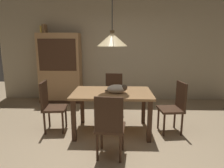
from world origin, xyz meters
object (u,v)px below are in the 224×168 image
at_px(dining_table, 112,97).
at_px(cat_sleeping, 117,89).
at_px(hutch_bookcase, 61,70).
at_px(chair_right_side, 175,105).
at_px(book_yellow_short, 42,30).
at_px(book_brown_thick, 45,29).
at_px(pendant_lamp, 112,39).
at_px(chair_far_back, 114,92).
at_px(chair_near_front, 110,124).
at_px(chair_left_side, 50,104).

relative_size(dining_table, cat_sleeping, 3.58).
relative_size(dining_table, hutch_bookcase, 0.76).
distance_m(chair_right_side, cat_sleeping, 1.09).
relative_size(book_yellow_short, book_brown_thick, 0.83).
height_order(cat_sleeping, pendant_lamp, pendant_lamp).
height_order(chair_far_back, book_yellow_short, book_yellow_short).
bearing_deg(book_brown_thick, cat_sleeping, -45.28).
bearing_deg(chair_near_front, hutch_bookcase, 118.03).
bearing_deg(chair_right_side, hutch_bookcase, 144.62).
bearing_deg(chair_far_back, cat_sleeping, -84.79).
height_order(chair_left_side, chair_near_front, same).
relative_size(chair_left_side, book_brown_thick, 3.88).
relative_size(cat_sleeping, book_brown_thick, 1.63).
distance_m(dining_table, chair_far_back, 0.89).
relative_size(chair_far_back, cat_sleeping, 2.38).
distance_m(chair_far_back, book_brown_thick, 2.52).
bearing_deg(chair_right_side, chair_far_back, 142.25).
bearing_deg(book_yellow_short, hutch_bookcase, -0.20).
bearing_deg(chair_left_side, book_brown_thick, 110.39).
height_order(dining_table, pendant_lamp, pendant_lamp).
distance_m(chair_right_side, pendant_lamp, 1.61).
xyz_separation_m(chair_left_side, cat_sleeping, (1.22, -0.08, 0.32)).
xyz_separation_m(chair_right_side, chair_far_back, (-1.12, 0.87, 0.00)).
xyz_separation_m(chair_far_back, cat_sleeping, (0.09, -0.96, 0.32)).
bearing_deg(book_yellow_short, chair_near_front, -55.43).
bearing_deg(cat_sleeping, dining_table, 138.58).
distance_m(dining_table, chair_right_side, 1.14).
height_order(chair_right_side, book_brown_thick, book_brown_thick).
relative_size(chair_left_side, chair_far_back, 1.00).
height_order(dining_table, chair_near_front, chair_near_front).
relative_size(chair_near_front, chair_far_back, 1.00).
height_order(chair_left_side, pendant_lamp, pendant_lamp).
relative_size(chair_far_back, book_brown_thick, 3.88).
bearing_deg(cat_sleeping, hutch_bookcase, 128.83).
distance_m(chair_left_side, book_yellow_short, 2.46).
xyz_separation_m(book_yellow_short, book_brown_thick, (0.07, 0.00, 0.02)).
bearing_deg(pendant_lamp, chair_right_side, 0.46).
distance_m(pendant_lamp, book_yellow_short, 2.65).
height_order(chair_far_back, cat_sleeping, chair_far_back).
xyz_separation_m(chair_left_side, chair_near_front, (1.12, -0.87, 0.00)).
bearing_deg(pendant_lamp, book_yellow_short, 135.61).
relative_size(dining_table, chair_far_back, 1.51).
distance_m(chair_near_front, cat_sleeping, 0.86).
bearing_deg(chair_near_front, dining_table, 89.45).
bearing_deg(cat_sleeping, chair_far_back, 95.21).
height_order(chair_right_side, pendant_lamp, pendant_lamp).
bearing_deg(book_yellow_short, dining_table, -44.39).
xyz_separation_m(chair_right_side, chair_near_front, (-1.14, -0.89, 0.00)).
distance_m(dining_table, hutch_bookcase, 2.36).
height_order(chair_left_side, hutch_bookcase, hutch_bookcase).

